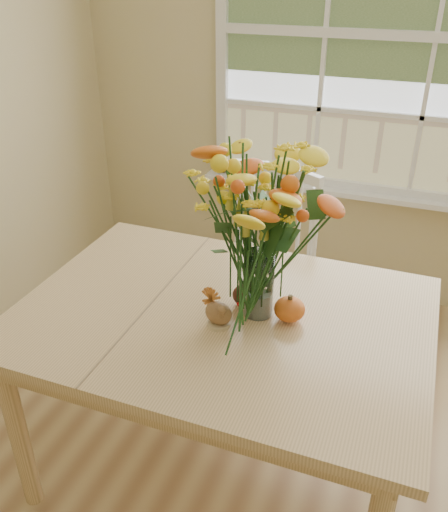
% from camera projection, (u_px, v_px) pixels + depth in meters
% --- Properties ---
extents(wall_back, '(4.00, 0.02, 2.70)m').
position_uv_depth(wall_back, '(429.00, 77.00, 2.80)').
color(wall_back, '#D5C588').
rests_on(wall_back, floor).
extents(window, '(2.42, 0.12, 1.74)m').
position_uv_depth(window, '(436.00, 41.00, 2.68)').
color(window, silver).
rests_on(window, wall_back).
extents(dining_table, '(1.46, 1.05, 0.78)m').
position_uv_depth(dining_table, '(222.00, 333.00, 1.99)').
color(dining_table, tan).
rests_on(dining_table, floor).
extents(windsor_chair, '(0.55, 0.53, 1.01)m').
position_uv_depth(windsor_chair, '(264.00, 263.00, 2.69)').
color(windsor_chair, white).
rests_on(windsor_chair, floor).
extents(flower_vase, '(0.50, 0.50, 0.60)m').
position_uv_depth(flower_vase, '(261.00, 222.00, 1.77)').
color(flower_vase, white).
rests_on(flower_vase, dining_table).
extents(pumpkin, '(0.11, 0.11, 0.08)m').
position_uv_depth(pumpkin, '(289.00, 310.00, 1.88)').
color(pumpkin, '#E0521A').
rests_on(pumpkin, dining_table).
extents(turkey_figurine, '(0.11, 0.09, 0.12)m').
position_uv_depth(turkey_figurine, '(219.00, 313.00, 1.85)').
color(turkey_figurine, '#CCB78C').
rests_on(turkey_figurine, dining_table).
extents(dark_gourd, '(0.12, 0.08, 0.08)m').
position_uv_depth(dark_gourd, '(244.00, 296.00, 1.97)').
color(dark_gourd, '#38160F').
rests_on(dark_gourd, dining_table).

